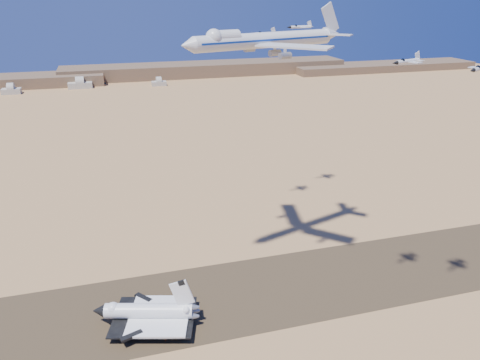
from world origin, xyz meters
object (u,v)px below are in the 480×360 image
object	(u,v)px
crew_a	(169,330)
chase_jet_d	(264,33)
carrier_747	(261,40)
chase_jet_a	(407,61)
crew_c	(178,331)
chase_jet_e	(300,27)
shuttle	(148,312)
crew_b	(166,339)

from	to	relation	value
crew_a	chase_jet_d	world-z (taller)	chase_jet_d
carrier_747	chase_jet_a	xyz separation A→B (m)	(34.60, -42.28, -3.44)
crew_a	chase_jet_d	distance (m)	140.86
crew_a	crew_c	bearing A→B (deg)	-121.19
carrier_747	chase_jet_e	distance (m)	75.76
chase_jet_e	shuttle	bearing A→B (deg)	-144.92
shuttle	chase_jet_a	world-z (taller)	chase_jet_a
crew_a	chase_jet_e	bearing A→B (deg)	-50.76
carrier_747	crew_b	world-z (taller)	carrier_747
chase_jet_a	chase_jet_d	world-z (taller)	chase_jet_d
chase_jet_a	crew_c	bearing A→B (deg)	152.95
shuttle	crew_a	bearing A→B (deg)	-28.93
chase_jet_a	chase_jet_d	bearing A→B (deg)	79.80
carrier_747	chase_jet_a	distance (m)	54.74
crew_b	chase_jet_e	bearing A→B (deg)	-62.80
carrier_747	crew_c	world-z (taller)	carrier_747
crew_b	crew_c	distance (m)	5.95
shuttle	chase_jet_d	size ratio (longest dim) A/B	2.90
crew_c	chase_jet_d	xyz separation A→B (m)	(59.41, 82.55, 96.61)
shuttle	chase_jet_a	xyz separation A→B (m)	(85.82, -16.65, 90.53)
carrier_747	chase_jet_d	world-z (taller)	carrier_747
crew_a	crew_b	size ratio (longest dim) A/B	1.21
chase_jet_e	crew_a	bearing A→B (deg)	-140.79
crew_b	chase_jet_a	distance (m)	124.97
chase_jet_a	chase_jet_e	distance (m)	105.44
shuttle	crew_b	distance (m)	12.84
crew_b	chase_jet_e	distance (m)	165.77
crew_c	chase_jet_e	bearing A→B (deg)	-73.42
crew_a	chase_jet_e	size ratio (longest dim) A/B	0.12
crew_b	chase_jet_d	world-z (taller)	chase_jet_d
carrier_747	chase_jet_a	bearing A→B (deg)	-68.35
crew_c	carrier_747	bearing A→B (deg)	-83.41
carrier_747	chase_jet_e	bearing A→B (deg)	38.37
chase_jet_e	carrier_747	bearing A→B (deg)	-132.29
crew_b	chase_jet_a	bearing A→B (deg)	-115.00
carrier_747	crew_c	distance (m)	111.79
shuttle	crew_c	distance (m)	13.32
shuttle	chase_jet_a	bearing A→B (deg)	5.01
carrier_747	crew_a	world-z (taller)	carrier_747
crew_a	chase_jet_d	xyz separation A→B (m)	(62.66, 81.18, 96.57)
crew_c	crew_b	bearing A→B (deg)	89.57
shuttle	chase_jet_e	xyz separation A→B (m)	(93.57, 88.45, 94.02)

